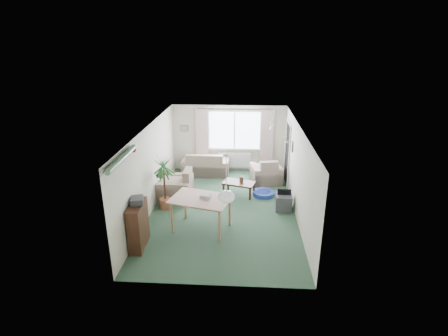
# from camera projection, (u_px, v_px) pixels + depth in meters

# --- Properties ---
(ground) EXTENTS (6.50, 6.50, 0.00)m
(ground) POSITION_uv_depth(u_px,v_px,m) (223.00, 210.00, 9.91)
(ground) COLOR #2A4631
(window) EXTENTS (1.80, 0.03, 1.30)m
(window) POSITION_uv_depth(u_px,v_px,m) (235.00, 130.00, 12.40)
(window) COLOR white
(curtain_rod) EXTENTS (2.60, 0.03, 0.03)m
(curtain_rod) POSITION_uv_depth(u_px,v_px,m) (235.00, 109.00, 12.06)
(curtain_rod) COLOR black
(curtain_left) EXTENTS (0.45, 0.08, 2.00)m
(curtain_left) POSITION_uv_depth(u_px,v_px,m) (202.00, 137.00, 12.45)
(curtain_left) COLOR beige
(curtain_right) EXTENTS (0.45, 0.08, 2.00)m
(curtain_right) POSITION_uv_depth(u_px,v_px,m) (267.00, 138.00, 12.32)
(curtain_right) COLOR beige
(radiator) EXTENTS (1.20, 0.10, 0.55)m
(radiator) POSITION_uv_depth(u_px,v_px,m) (234.00, 160.00, 12.75)
(radiator) COLOR white
(doorway) EXTENTS (0.03, 0.95, 2.00)m
(doorway) POSITION_uv_depth(u_px,v_px,m) (287.00, 154.00, 11.51)
(doorway) COLOR black
(pendant_lamp) EXTENTS (0.36, 0.36, 0.36)m
(pendant_lamp) POSITION_uv_depth(u_px,v_px,m) (226.00, 197.00, 7.23)
(pendant_lamp) COLOR white
(tinsel_garland) EXTENTS (1.60, 1.60, 0.12)m
(tinsel_garland) POSITION_uv_depth(u_px,v_px,m) (122.00, 158.00, 7.07)
(tinsel_garland) COLOR #196626
(bauble_cluster_a) EXTENTS (0.20, 0.20, 0.20)m
(bauble_cluster_a) POSITION_uv_depth(u_px,v_px,m) (271.00, 126.00, 9.91)
(bauble_cluster_a) COLOR silver
(bauble_cluster_b) EXTENTS (0.20, 0.20, 0.20)m
(bauble_cluster_b) POSITION_uv_depth(u_px,v_px,m) (286.00, 138.00, 8.77)
(bauble_cluster_b) COLOR silver
(wall_picture_back) EXTENTS (0.28, 0.03, 0.22)m
(wall_picture_back) POSITION_uv_depth(u_px,v_px,m) (184.00, 128.00, 12.48)
(wall_picture_back) COLOR brown
(wall_picture_right) EXTENTS (0.03, 0.24, 0.30)m
(wall_picture_right) POSITION_uv_depth(u_px,v_px,m) (292.00, 146.00, 10.38)
(wall_picture_right) COLOR brown
(sofa) EXTENTS (1.64, 0.88, 0.82)m
(sofa) POSITION_uv_depth(u_px,v_px,m) (205.00, 163.00, 12.39)
(sofa) COLOR #C8B697
(sofa) RESTS_ON ground
(armchair_corner) EXTENTS (1.11, 1.07, 0.85)m
(armchair_corner) POSITION_uv_depth(u_px,v_px,m) (266.00, 170.00, 11.68)
(armchair_corner) COLOR tan
(armchair_corner) RESTS_ON ground
(armchair_left) EXTENTS (0.98, 1.03, 0.91)m
(armchair_left) POSITION_uv_depth(u_px,v_px,m) (175.00, 184.00, 10.52)
(armchair_left) COLOR beige
(armchair_left) RESTS_ON ground
(coffee_table) EXTENTS (1.06, 0.78, 0.43)m
(coffee_table) POSITION_uv_depth(u_px,v_px,m) (239.00, 189.00, 10.76)
(coffee_table) COLOR black
(coffee_table) RESTS_ON ground
(photo_frame) EXTENTS (0.12, 0.03, 0.16)m
(photo_frame) POSITION_uv_depth(u_px,v_px,m) (241.00, 180.00, 10.69)
(photo_frame) COLOR brown
(photo_frame) RESTS_ON coffee_table
(bookshelf) EXTENTS (0.32, 0.89, 1.07)m
(bookshelf) POSITION_uv_depth(u_px,v_px,m) (138.00, 226.00, 8.00)
(bookshelf) COLOR black
(bookshelf) RESTS_ON ground
(hifi_box) EXTENTS (0.36, 0.41, 0.14)m
(hifi_box) POSITION_uv_depth(u_px,v_px,m) (137.00, 201.00, 7.85)
(hifi_box) COLOR #2F3034
(hifi_box) RESTS_ON bookshelf
(houseplant) EXTENTS (0.82, 0.82, 1.59)m
(houseplant) POSITION_uv_depth(u_px,v_px,m) (164.00, 182.00, 9.72)
(houseplant) COLOR #1C501B
(houseplant) RESTS_ON ground
(dining_table) EXTENTS (1.53, 1.22, 0.84)m
(dining_table) POSITION_uv_depth(u_px,v_px,m) (201.00, 214.00, 8.76)
(dining_table) COLOR tan
(dining_table) RESTS_ON ground
(gift_box) EXTENTS (0.28, 0.22, 0.12)m
(gift_box) POSITION_uv_depth(u_px,v_px,m) (205.00, 197.00, 8.59)
(gift_box) COLOR #AFB0BA
(gift_box) RESTS_ON dining_table
(tv_cube) EXTENTS (0.47, 0.51, 0.45)m
(tv_cube) POSITION_uv_depth(u_px,v_px,m) (284.00, 202.00, 9.86)
(tv_cube) COLOR #35353A
(tv_cube) RESTS_ON ground
(pet_bed) EXTENTS (0.80, 0.80, 0.13)m
(pet_bed) POSITION_uv_depth(u_px,v_px,m) (264.00, 193.00, 10.79)
(pet_bed) COLOR #22319F
(pet_bed) RESTS_ON ground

